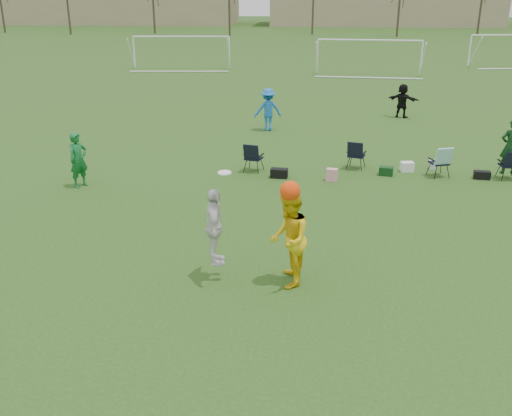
# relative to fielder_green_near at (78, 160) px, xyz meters

# --- Properties ---
(ground) EXTENTS (260.00, 260.00, 0.00)m
(ground) POSITION_rel_fielder_green_near_xyz_m (7.11, -5.85, -0.85)
(ground) COLOR #224C17
(ground) RESTS_ON ground
(fielder_green_near) EXTENTS (0.68, 0.74, 1.70)m
(fielder_green_near) POSITION_rel_fielder_green_near_xyz_m (0.00, 0.00, 0.00)
(fielder_green_near) COLOR #12662B
(fielder_green_near) RESTS_ON ground
(fielder_blue) EXTENTS (1.31, 0.97, 1.81)m
(fielder_blue) POSITION_rel_fielder_green_near_xyz_m (5.22, 8.09, 0.05)
(fielder_blue) COLOR blue
(fielder_blue) RESTS_ON ground
(fielder_black) EXTENTS (1.53, 1.10, 1.59)m
(fielder_black) POSITION_rel_fielder_green_near_xyz_m (11.37, 11.36, -0.05)
(fielder_black) COLOR black
(fielder_black) RESTS_ON ground
(center_contest) EXTENTS (2.21, 1.11, 2.37)m
(center_contest) POSITION_rel_fielder_green_near_xyz_m (6.20, -5.65, 0.23)
(center_contest) COLOR white
(center_contest) RESTS_ON ground
(sideline_setup) EXTENTS (8.93, 1.98, 1.94)m
(sideline_setup) POSITION_rel_fielder_green_near_xyz_m (10.47, 2.17, -0.27)
(sideline_setup) COLOR #0E3514
(sideline_setup) RESTS_ON ground
(goal_left) EXTENTS (7.39, 0.76, 2.46)m
(goal_left) POSITION_rel_fielder_green_near_xyz_m (-2.89, 28.15, 1.08)
(goal_left) COLOR white
(goal_left) RESTS_ON ground
(goal_mid) EXTENTS (7.40, 0.63, 2.46)m
(goal_mid) POSITION_rel_fielder_green_near_xyz_m (11.11, 26.15, 1.08)
(goal_mid) COLOR white
(goal_mid) RESTS_ON ground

